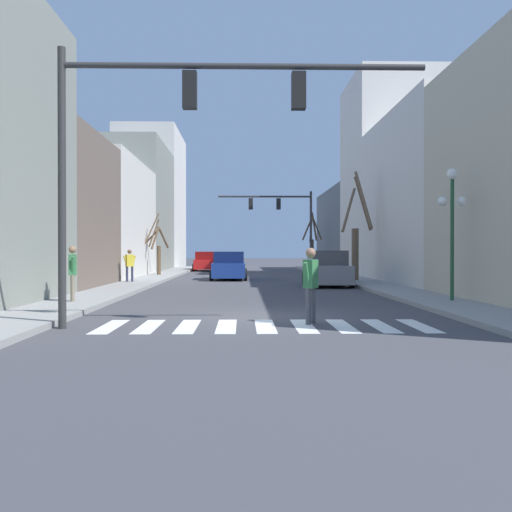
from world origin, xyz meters
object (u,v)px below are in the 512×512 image
traffic_signal_near (172,122)px  car_at_intersection (206,262)px  street_tree_left_near (157,248)px  car_parked_left_mid (229,267)px  car_parked_right_near (327,270)px  street_tree_right_mid (312,242)px  traffic_signal_far (284,214)px  street_tree_left_mid (357,235)px  pedestrian_on_left_sidewalk (311,279)px  pedestrian_crossing_street (130,263)px  pedestrian_near_right_corner (73,269)px  street_lamp_right_corner (452,207)px

traffic_signal_near → car_at_intersection: 38.34m
traffic_signal_near → street_tree_left_near: traffic_signal_near is taller
traffic_signal_near → car_parked_left_mid: traffic_signal_near is taller
car_parked_right_near → street_tree_right_mid: bearing=-4.8°
traffic_signal_far → street_tree_left_mid: 12.72m
pedestrian_on_left_sidewalk → traffic_signal_far: bearing=24.3°
pedestrian_on_left_sidewalk → pedestrian_crossing_street: (-7.47, 16.76, 0.05)m
pedestrian_near_right_corner → street_tree_left_near: size_ratio=0.43×
pedestrian_crossing_street → pedestrian_on_left_sidewalk: bearing=80.6°
traffic_signal_near → pedestrian_on_left_sidewalk: traffic_signal_near is taller
car_parked_left_mid → street_tree_left_near: size_ratio=1.19×
traffic_signal_far → street_lamp_right_corner: 25.78m
traffic_signal_near → car_parked_left_mid: 22.97m
pedestrian_near_right_corner → car_parked_right_near: bearing=119.1°
car_parked_left_mid → pedestrian_crossing_street: size_ratio=2.93×
street_lamp_right_corner → pedestrian_near_right_corner: street_lamp_right_corner is taller
street_lamp_right_corner → car_parked_right_near: (-2.59, 10.33, -2.36)m
traffic_signal_far → street_tree_left_near: bearing=-152.3°
car_at_intersection → pedestrian_on_left_sidewalk: bearing=-172.7°
car_parked_left_mid → pedestrian_crossing_street: 7.21m
traffic_signal_near → car_at_intersection: bearing=92.4°
street_lamp_right_corner → car_parked_left_mid: street_lamp_right_corner is taller
car_parked_right_near → street_tree_left_near: (-9.88, 10.55, 1.09)m
pedestrian_on_left_sidewalk → street_tree_right_mid: 37.71m
traffic_signal_near → pedestrian_near_right_corner: 7.60m
street_tree_right_mid → pedestrian_near_right_corner: bearing=-109.4°
street_tree_right_mid → pedestrian_crossing_street: bearing=-119.9°
street_tree_right_mid → street_tree_left_mid: 19.23m
pedestrian_near_right_corner → car_at_intersection: bearing=158.0°
pedestrian_crossing_street → street_tree_right_mid: bearing=-153.4°
pedestrian_near_right_corner → pedestrian_crossing_street: size_ratio=1.06×
street_lamp_right_corner → car_at_intersection: (-9.97, 32.50, -2.40)m
traffic_signal_far → pedestrian_near_right_corner: bearing=-108.4°
street_lamp_right_corner → car_parked_left_mid: size_ratio=0.88×
street_lamp_right_corner → pedestrian_crossing_street: 17.44m
pedestrian_on_left_sidewalk → pedestrian_crossing_street: 18.35m
pedestrian_near_right_corner → pedestrian_on_left_sidewalk: size_ratio=0.96×
traffic_signal_near → pedestrian_crossing_street: traffic_signal_near is taller
car_at_intersection → pedestrian_crossing_street: pedestrian_crossing_street is taller
pedestrian_near_right_corner → street_tree_left_near: (-0.28, 20.91, 0.72)m
car_parked_left_mid → car_at_intersection: 15.67m
car_parked_right_near → street_tree_left_mid: (2.06, 2.98, 1.79)m
car_at_intersection → pedestrian_near_right_corner: pedestrian_near_right_corner is taller
street_tree_left_mid → car_at_intersection: bearing=116.2°
pedestrian_crossing_street → traffic_signal_far: bearing=-156.7°
pedestrian_on_left_sidewalk → pedestrian_crossing_street: size_ratio=1.10×
car_parked_left_mid → street_tree_right_mid: size_ratio=0.99×
street_lamp_right_corner → street_tree_right_mid: size_ratio=0.87×
pedestrian_on_left_sidewalk → pedestrian_crossing_street: pedestrian_on_left_sidewalk is taller
car_parked_right_near → pedestrian_near_right_corner: bearing=137.2°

